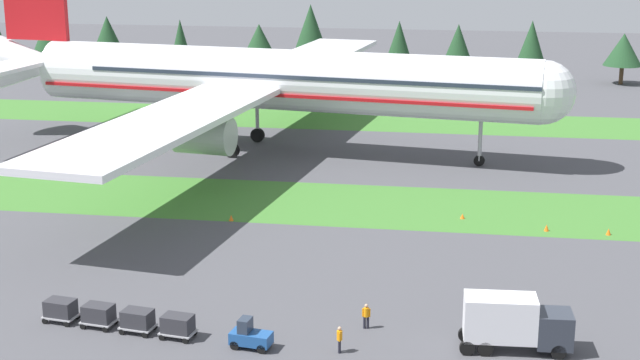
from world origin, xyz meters
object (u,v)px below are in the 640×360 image
baggage_tug (250,336)px  cargo_dolly_second (138,319)px  taxiway_marker_0 (462,216)px  airliner (262,79)px  ground_crew_marshaller (340,338)px  cargo_dolly_third (99,314)px  cargo_dolly_lead (178,325)px  cargo_dolly_fourth (61,309)px  taxiway_marker_3 (609,232)px  ground_crew_loader (366,315)px  taxiway_marker_1 (231,218)px  catering_truck (515,322)px  taxiway_marker_2 (547,228)px

baggage_tug → cargo_dolly_second: baggage_tug is taller
cargo_dolly_second → taxiway_marker_0: bearing=152.2°
airliner → ground_crew_marshaller: 55.70m
cargo_dolly_third → cargo_dolly_lead: bearing=90.0°
cargo_dolly_lead → cargo_dolly_third: (-5.74, 0.86, 0.00)m
cargo_dolly_fourth → taxiway_marker_3: bearing=130.8°
cargo_dolly_second → ground_crew_marshaller: (13.53, -0.93, 0.03)m
cargo_dolly_fourth → ground_crew_loader: (20.52, 2.09, 0.03)m
taxiway_marker_0 → taxiway_marker_1: size_ratio=0.89×
ground_crew_marshaller → taxiway_marker_3: 33.19m
cargo_dolly_second → cargo_dolly_third: size_ratio=1.00×
catering_truck → ground_crew_marshaller: (-10.80, -2.02, -1.01)m
cargo_dolly_second → taxiway_marker_1: (0.11, 24.50, -0.66)m
baggage_tug → ground_crew_marshaller: size_ratio=1.59×
cargo_dolly_fourth → cargo_dolly_third: bearing=90.0°
cargo_dolly_second → cargo_dolly_fourth: (-5.74, 0.86, 0.00)m
cargo_dolly_third → catering_truck: catering_truck is taller
ground_crew_loader → taxiway_marker_2: bearing=56.1°
cargo_dolly_lead → catering_truck: size_ratio=0.34×
cargo_dolly_second → taxiway_marker_2: (28.18, 25.92, -0.62)m
cargo_dolly_third → catering_truck: (27.20, 0.66, 1.03)m
airliner → ground_crew_loader: size_ratio=50.14×
taxiway_marker_2 → taxiway_marker_3: (5.23, -0.27, -0.01)m
taxiway_marker_0 → airliner: bearing=135.4°
cargo_dolly_third → catering_truck: 27.22m
cargo_dolly_third → taxiway_marker_3: 44.18m
catering_truck → cargo_dolly_fourth: bearing=-92.7°
cargo_dolly_second → taxiway_marker_0: 35.25m
taxiway_marker_0 → taxiway_marker_2: bearing=-18.8°
ground_crew_marshaller → airliner: bearing=9.4°
cargo_dolly_second → cargo_dolly_fourth: size_ratio=1.00×
ground_crew_marshaller → taxiway_marker_2: bearing=-36.5°
airliner → taxiway_marker_2: (31.00, -25.83, -8.34)m
cargo_dolly_lead → taxiway_marker_2: 36.54m
airliner → taxiway_marker_1: 28.66m
airliner → cargo_dolly_fourth: bearing=4.4°
ground_crew_marshaller → taxiway_marker_0: ground_crew_marshaller is taller
ground_crew_marshaller → ground_crew_loader: bearing=-25.8°
taxiway_marker_2 → airliner: bearing=140.2°
baggage_tug → taxiway_marker_2: (20.34, 27.09, -0.52)m
cargo_dolly_fourth → ground_crew_loader: size_ratio=1.38×
cargo_dolly_fourth → ground_crew_loader: ground_crew_loader is taller
cargo_dolly_lead → cargo_dolly_second: bearing=-90.0°
ground_crew_marshaller → baggage_tug: bearing=84.5°
airliner → ground_crew_marshaller: bearing=25.0°
taxiway_marker_2 → cargo_dolly_third: bearing=-140.6°
cargo_dolly_fourth → ground_crew_loader: bearing=104.3°
airliner → ground_crew_loader: airliner is taller
ground_crew_loader → taxiway_marker_2: ground_crew_loader is taller
taxiway_marker_3 → taxiway_marker_2: bearing=177.0°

